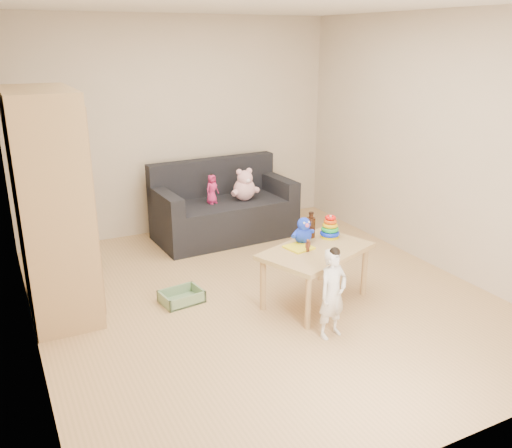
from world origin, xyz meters
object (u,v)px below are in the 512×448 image
wardrobe (51,206)px  toddler (333,295)px  sofa (225,219)px  play_table (315,276)px

wardrobe → toddler: 2.48m
wardrobe → sofa: wardrobe is taller
play_table → wardrobe: bearing=156.7°
sofa → wardrobe: bearing=-155.1°
sofa → toddler: toddler is taller
sofa → play_table: size_ratio=1.66×
wardrobe → play_table: size_ratio=1.95×
play_table → toddler: 0.62m
toddler → sofa: bearing=75.7°
wardrobe → play_table: 2.40m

